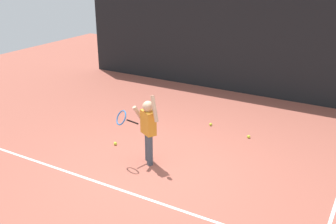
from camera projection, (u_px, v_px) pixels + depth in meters
ground_plane at (154, 169)px, 7.04m from camera, size 20.00×20.00×0.00m
court_line_baseline at (127, 192)px, 6.36m from camera, size 9.00×0.05×0.00m
back_fence_windscreen at (251, 37)px, 10.43m from camera, size 10.48×0.08×3.14m
fence_post_0 at (101, 20)px, 12.81m from camera, size 0.09×0.09×3.29m
fence_post_1 at (169, 26)px, 11.63m from camera, size 0.09×0.09×3.29m
fence_post_2 at (252, 34)px, 10.45m from camera, size 0.09×0.09×3.29m
tennis_player at (147, 126)px, 7.03m from camera, size 0.88×0.55×1.35m
tennis_ball_0 at (115, 144)px, 7.95m from camera, size 0.07×0.07×0.07m
tennis_ball_1 at (211, 124)px, 8.87m from camera, size 0.07×0.07×0.07m
tennis_ball_5 at (249, 137)px, 8.26m from camera, size 0.07×0.07×0.07m
tennis_ball_7 at (150, 137)px, 8.24m from camera, size 0.07×0.07×0.07m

